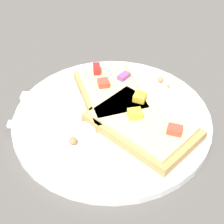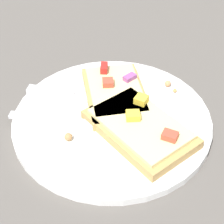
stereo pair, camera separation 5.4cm
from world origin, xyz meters
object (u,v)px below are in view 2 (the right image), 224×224
Objects in this scene: pizza_slice_main at (140,127)px; pizza_slice_corner at (115,93)px; plate at (112,120)px; knife at (79,96)px; fork at (94,124)px.

pizza_slice_main and pizza_slice_corner have the same top height.
plate is 0.07m from knife.
plate is at bearing -29.67° from knife.
pizza_slice_main is at bearing 13.88° from pizza_slice_corner.
pizza_slice_corner is at bearing -146.59° from plate.
knife is at bearing -92.27° from plate.
fork is at bearing -55.94° from knife.
pizza_slice_corner is (-0.04, -0.07, -0.00)m from pizza_slice_main.
pizza_slice_main is at bearing 89.96° from plate.
pizza_slice_main reaches higher than knife.
plate is 1.82× the size of pizza_slice_corner.
knife is at bearing 121.16° from fork.
fork is 0.07m from pizza_slice_main.
pizza_slice_main reaches higher than fork.
pizza_slice_main is at bearing -3.03° from fork.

